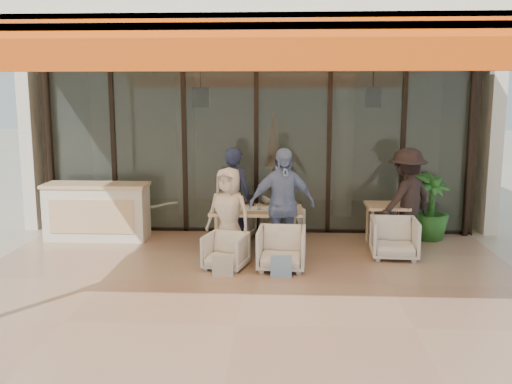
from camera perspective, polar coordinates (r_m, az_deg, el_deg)
ground at (r=8.05m, az=-1.05°, el=-9.18°), size 70.00×70.00×0.00m
terrace_floor at (r=8.05m, az=-1.05°, el=-9.15°), size 8.00×6.00×0.01m
terrace_structure at (r=7.38m, az=-1.27°, el=14.71°), size 8.00×6.00×3.40m
glass_storefront at (r=10.66m, az=0.03°, el=4.30°), size 8.08×0.10×3.20m
interior_block at (r=12.93m, az=0.58°, el=8.06°), size 9.05×3.62×3.52m
host_counter at (r=10.65m, az=-15.61°, el=-1.87°), size 1.85×0.65×1.04m
dining_table at (r=9.43m, az=0.02°, el=-2.03°), size 1.50×0.90×0.93m
chair_far_left at (r=10.45m, az=-1.99°, el=-2.87°), size 0.73×0.70×0.66m
chair_far_right at (r=10.41m, az=2.63°, el=-2.84°), size 0.82×0.79×0.69m
chair_near_left at (r=8.62m, az=-3.06°, el=-5.78°), size 0.71×0.68×0.61m
chair_near_right at (r=8.56m, az=2.56°, el=-5.50°), size 0.74×0.70×0.72m
diner_navy at (r=9.86m, az=-2.25°, el=-0.47°), size 0.73×0.59×1.73m
diner_grey at (r=9.84m, az=2.63°, el=-1.04°), size 0.89×0.78×1.54m
diner_cream at (r=9.00m, az=-2.76°, el=-2.23°), size 0.85×0.70×1.49m
diner_periwinkle at (r=8.93m, az=2.61°, el=-1.32°), size 1.13×0.69×1.80m
tote_bag_cream at (r=8.28m, az=-3.34°, el=-7.42°), size 0.30×0.10×0.34m
tote_bag_blue at (r=8.23m, az=2.53°, el=-7.51°), size 0.30×0.10×0.34m
side_table at (r=10.06m, az=12.93°, el=-1.82°), size 0.70×0.70×0.74m
side_chair at (r=9.40m, az=13.65°, el=-4.34°), size 0.75×0.71×0.74m
standing_woman at (r=9.94m, az=14.82°, el=-0.70°), size 1.27×1.20×1.73m
potted_palm at (r=10.69m, az=16.99°, el=-1.48°), size 0.91×0.91×1.22m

